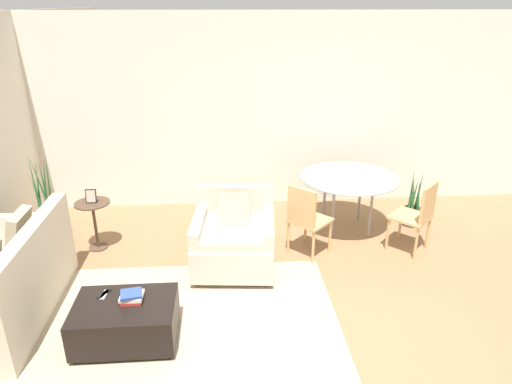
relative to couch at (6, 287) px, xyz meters
name	(u,v)px	position (x,y,z in m)	size (l,w,h in m)	color
ground_plane	(280,356)	(2.55, -0.76, -0.32)	(20.00, 20.00, 0.00)	#936B47
wall_back	(253,113)	(2.55, 2.60, 1.05)	(12.00, 0.06, 2.75)	silver
area_rug	(186,317)	(1.70, -0.17, -0.32)	(2.94, 1.90, 0.01)	tan
couch	(6,287)	(0.00, 0.00, 0.00)	(0.87, 1.75, 0.93)	beige
armchair	(234,239)	(2.20, 0.75, 0.03)	(0.98, 1.00, 0.88)	beige
ottoman	(126,320)	(1.20, -0.45, -0.11)	(0.89, 0.62, 0.39)	black
book_stack	(132,296)	(1.26, -0.40, 0.11)	(0.21, 0.19, 0.09)	#B72D28
tv_remote_primary	(104,294)	(0.99, -0.29, 0.07)	(0.11, 0.16, 0.01)	black
tv_remote_secondary	(104,295)	(1.00, -0.30, 0.07)	(0.06, 0.14, 0.01)	#B7B7BC
potted_plant	(49,228)	(-0.07, 1.37, -0.06)	(0.41, 0.41, 1.25)	brown
side_table	(94,216)	(0.52, 1.29, 0.11)	(0.42, 0.42, 0.62)	#4C3828
picture_frame	(91,196)	(0.52, 1.29, 0.38)	(0.13, 0.07, 0.17)	black
dining_table	(349,181)	(3.73, 1.60, 0.35)	(1.28, 1.28, 0.74)	#8C9E99
dining_chair_near_left	(306,216)	(3.06, 0.93, 0.20)	(0.59, 0.59, 0.90)	tan
dining_chair_near_right	(418,213)	(4.41, 0.93, 0.20)	(0.59, 0.59, 0.90)	tan
potted_plant_small	(413,211)	(4.68, 1.66, -0.13)	(0.29, 0.29, 0.79)	#333338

